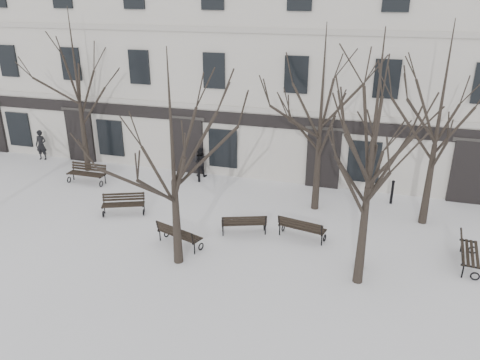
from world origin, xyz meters
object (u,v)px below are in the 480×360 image
at_px(tree_2, 374,135).
at_px(bench_3, 87,173).
at_px(tree_3, 373,141).
at_px(bench_1, 179,234).
at_px(bench_0, 123,203).
at_px(bench_5, 467,252).
at_px(bench_4, 244,223).
at_px(tree_1, 172,136).
at_px(bench_2, 302,227).

bearing_deg(tree_2, bench_3, 159.81).
distance_m(tree_2, tree_3, 0.96).
bearing_deg(bench_1, bench_0, -10.51).
relative_size(bench_3, bench_5, 0.98).
height_order(tree_2, bench_4, tree_2).
height_order(tree_2, bench_0, tree_2).
bearing_deg(bench_3, bench_1, -33.19).
bearing_deg(bench_1, tree_2, -165.41).
bearing_deg(tree_3, bench_1, -176.60).
height_order(bench_0, bench_5, bench_5).
bearing_deg(bench_3, bench_4, -17.90).
distance_m(bench_3, bench_5, 17.34).
relative_size(tree_1, bench_1, 3.87).
distance_m(bench_3, bench_4, 9.46).
bearing_deg(bench_2, bench_1, 34.76).
relative_size(bench_1, bench_5, 0.97).
relative_size(bench_0, bench_1, 0.97).
bearing_deg(bench_4, bench_1, 17.52).
bearing_deg(tree_2, tree_3, 89.58).
bearing_deg(bench_5, tree_3, 115.46).
bearing_deg(bench_0, tree_3, -30.80).
height_order(bench_4, bench_5, bench_5).
distance_m(bench_0, bench_2, 7.72).
bearing_deg(bench_4, tree_1, 37.55).
bearing_deg(bench_0, bench_5, -23.29).
bearing_deg(tree_2, tree_1, -174.83).
bearing_deg(tree_3, bench_4, 164.95).
bearing_deg(bench_3, tree_1, -37.07).
bearing_deg(bench_1, tree_3, -158.04).
bearing_deg(bench_2, bench_4, 17.87).
relative_size(tree_1, bench_5, 3.73).
bearing_deg(tree_2, bench_0, 166.83).
height_order(bench_1, bench_2, bench_1).
distance_m(tree_1, bench_3, 10.07).
xyz_separation_m(bench_0, bench_2, (7.72, -0.02, 0.01)).
bearing_deg(tree_3, tree_1, -167.15).
xyz_separation_m(tree_3, bench_1, (-6.62, -0.39, -4.12)).
distance_m(bench_0, bench_4, 5.48).
xyz_separation_m(bench_4, bench_5, (8.10, 0.04, 0.05)).
bearing_deg(bench_4, bench_3, -37.96).
bearing_deg(bench_1, bench_4, -123.81).
bearing_deg(bench_1, bench_5, -152.20).
xyz_separation_m(tree_1, tree_3, (6.20, 1.41, -0.03)).
bearing_deg(bench_4, tree_2, 135.30).
distance_m(tree_1, bench_5, 10.94).
distance_m(tree_3, bench_5, 5.58).
height_order(tree_2, bench_3, tree_2).
xyz_separation_m(tree_2, tree_3, (0.01, 0.85, -0.43)).
bearing_deg(bench_3, tree_2, -20.22).
relative_size(bench_2, bench_4, 1.03).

